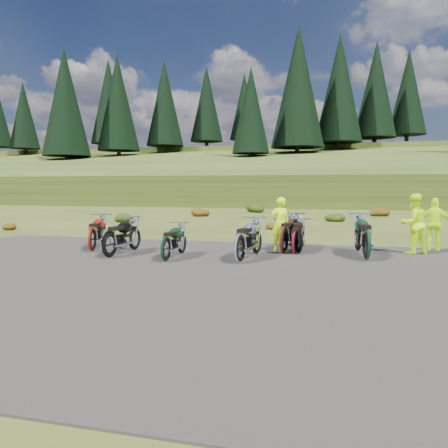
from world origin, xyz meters
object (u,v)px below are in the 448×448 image
(motorcycle_0, at_px, (110,258))
(person_middle, at_px, (280,225))
(motorcycle_7, at_px, (366,261))
(motorcycle_3, at_px, (240,264))

(motorcycle_0, xyz_separation_m, person_middle, (4.46, 2.41, 0.83))
(motorcycle_0, relative_size, motorcycle_7, 0.91)
(motorcycle_7, bearing_deg, person_middle, 61.23)
(motorcycle_7, distance_m, person_middle, 2.83)
(motorcycle_0, bearing_deg, motorcycle_7, -76.11)
(motorcycle_3, xyz_separation_m, person_middle, (0.77, 2.32, 0.83))
(motorcycle_0, distance_m, motorcycle_3, 3.70)
(motorcycle_3, distance_m, motorcycle_7, 3.48)
(motorcycle_7, bearing_deg, motorcycle_0, 95.54)
(motorcycle_0, height_order, person_middle, person_middle)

